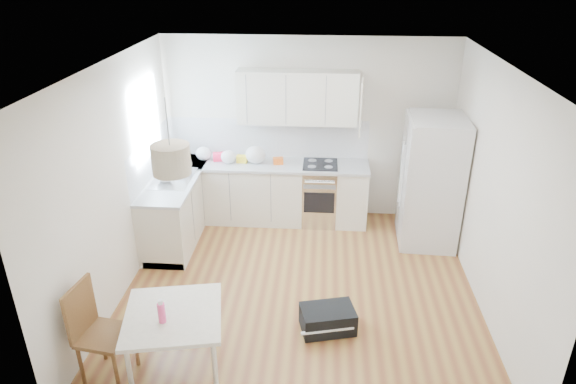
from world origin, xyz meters
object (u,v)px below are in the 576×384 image
object	(u,v)px
refrigerator	(432,181)
dining_chair	(105,334)
gym_bag	(328,319)
dining_table	(174,320)

from	to	relation	value
refrigerator	dining_chair	xyz separation A→B (m)	(-3.48, -2.88, -0.39)
gym_bag	refrigerator	bearing A→B (deg)	42.02
refrigerator	gym_bag	xyz separation A→B (m)	(-1.39, -2.06, -0.77)
dining_chair	gym_bag	distance (m)	2.27
dining_table	gym_bag	distance (m)	1.69
refrigerator	gym_bag	size ratio (longest dim) A/B	3.16
dining_table	dining_chair	world-z (taller)	dining_chair
dining_table	gym_bag	bearing A→B (deg)	15.67
dining_table	dining_chair	distance (m)	0.66
refrigerator	dining_table	xyz separation A→B (m)	(-2.84, -2.78, -0.27)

